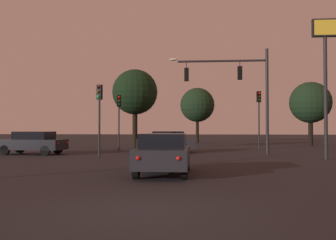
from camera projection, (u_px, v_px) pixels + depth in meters
name	position (u px, v px, depth m)	size (l,w,h in m)	color
ground_plane	(193.00, 149.00, 31.92)	(168.00, 168.00, 0.00)	black
traffic_signal_mast_arm	(239.00, 84.00, 25.25)	(6.65, 0.50, 7.06)	#232326
traffic_light_corner_left	(119.00, 111.00, 29.25)	(0.37, 0.39, 4.33)	#232326
traffic_light_corner_right	(99.00, 106.00, 22.62)	(0.35, 0.38, 4.36)	#232326
traffic_light_median	(259.00, 108.00, 30.91)	(0.37, 0.39, 4.80)	#232326
car_nearside_lane	(164.00, 153.00, 14.00)	(1.99, 4.27, 1.52)	#232328
car_crossing_left	(33.00, 142.00, 25.00)	(4.55, 2.21, 1.52)	black
car_crossing_right	(167.00, 141.00, 26.89)	(4.27, 1.98, 1.52)	#232328
store_sign_illuminated	(325.00, 58.00, 20.95)	(1.41, 0.31, 7.84)	#232326
tree_behind_sign	(197.00, 105.00, 47.05)	(4.28, 4.28, 6.84)	black
tree_left_far	(135.00, 92.00, 32.37)	(3.89, 3.89, 6.82)	black
tree_center_horizon	(310.00, 103.00, 38.62)	(4.23, 4.23, 6.53)	black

